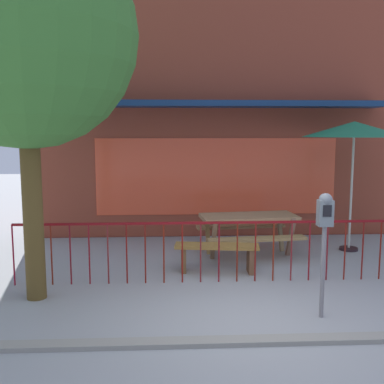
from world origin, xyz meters
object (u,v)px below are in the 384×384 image
at_px(picnic_table_left, 249,223).
at_px(street_tree, 24,36).
at_px(patio_umbrella, 354,130).
at_px(parking_meter_near, 325,222).
at_px(patio_bench, 217,252).

bearing_deg(picnic_table_left, street_tree, -148.41).
height_order(patio_umbrella, parking_meter_near, patio_umbrella).
distance_m(picnic_table_left, patio_umbrella, 2.73).
xyz_separation_m(patio_umbrella, patio_bench, (-2.78, -1.29, -2.02)).
bearing_deg(street_tree, patio_umbrella, 23.11).
height_order(picnic_table_left, patio_umbrella, patio_umbrella).
distance_m(patio_umbrella, street_tree, 6.07).
height_order(picnic_table_left, patio_bench, picnic_table_left).
bearing_deg(street_tree, picnic_table_left, 31.59).
distance_m(picnic_table_left, parking_meter_near, 3.05).
height_order(patio_umbrella, street_tree, street_tree).
bearing_deg(patio_bench, street_tree, -158.73).
bearing_deg(parking_meter_near, patio_bench, 120.81).
bearing_deg(patio_bench, parking_meter_near, -59.19).
xyz_separation_m(patio_bench, street_tree, (-2.68, -1.05, 3.25)).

